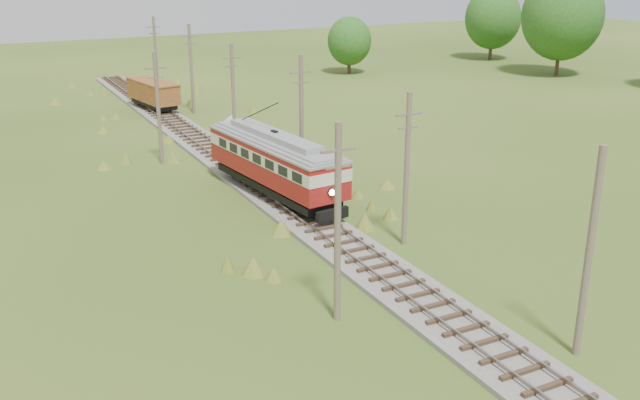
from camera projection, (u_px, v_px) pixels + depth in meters
railbed_main at (245, 174)px, 52.06m from camera, size 3.60×96.00×0.57m
streetcar at (275, 159)px, 46.47m from camera, size 4.57×13.34×6.04m
gondola at (153, 93)px, 73.00m from camera, size 3.81×8.16×2.60m
gravel_pile at (234, 122)px, 66.14m from camera, size 3.59×3.81×1.31m
utility_pole_r_1 at (589, 255)px, 27.60m from camera, size 0.30×0.30×8.80m
utility_pole_r_2 at (407, 168)px, 38.62m from camera, size 1.60×0.30×8.60m
utility_pole_r_3 at (301, 118)px, 49.46m from camera, size 1.60×0.30×9.00m
utility_pole_r_4 at (233, 92)px, 60.41m from camera, size 1.60×0.30×8.40m
utility_pole_r_5 at (191, 68)px, 71.44m from camera, size 1.60×0.30×8.90m
utility_pole_r_6 at (156, 54)px, 82.33m from camera, size 1.60×0.30×8.70m
utility_pole_l_a at (338, 223)px, 30.29m from camera, size 1.60×0.30×9.00m
utility_pole_l_b at (158, 108)px, 53.79m from camera, size 1.60×0.30×8.60m
tree_right_4 at (562, 16)px, 92.97m from camera, size 10.50×10.50×13.53m
tree_right_5 at (493, 18)px, 107.80m from camera, size 8.40×8.40×10.82m
tree_mid_b at (349, 41)px, 95.57m from camera, size 5.88×5.88×7.57m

